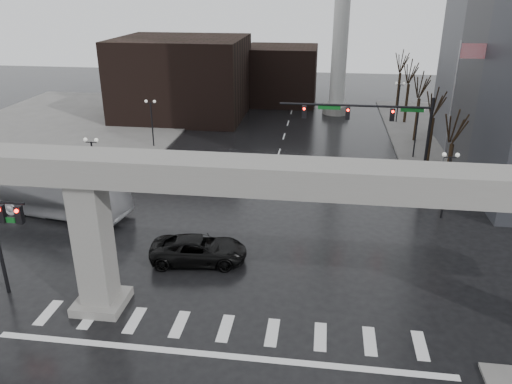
% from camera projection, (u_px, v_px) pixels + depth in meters
% --- Properties ---
extents(ground, '(160.00, 160.00, 0.00)m').
position_uv_depth(ground, '(229.00, 316.00, 26.22)').
color(ground, black).
rests_on(ground, ground).
extents(sidewalk_nw, '(28.00, 36.00, 0.15)m').
position_uv_depth(sidewalk_nw, '(78.00, 123.00, 62.39)').
color(sidewalk_nw, slate).
rests_on(sidewalk_nw, ground).
extents(elevated_guideway, '(48.00, 2.60, 8.70)m').
position_uv_depth(elevated_guideway, '(252.00, 198.00, 23.42)').
color(elevated_guideway, gray).
rests_on(elevated_guideway, ground).
extents(building_far_left, '(16.00, 14.00, 10.00)m').
position_uv_depth(building_far_left, '(182.00, 78.00, 64.47)').
color(building_far_left, black).
rests_on(building_far_left, ground).
extents(building_far_mid, '(10.00, 10.00, 8.00)m').
position_uv_depth(building_far_mid, '(281.00, 75.00, 72.48)').
color(building_far_mid, black).
rests_on(building_far_mid, ground).
extents(smokestack, '(3.60, 3.60, 30.00)m').
position_uv_depth(smokestack, '(342.00, 9.00, 62.39)').
color(smokestack, beige).
rests_on(smokestack, ground).
extents(signal_mast_arm, '(12.12, 0.43, 8.00)m').
position_uv_depth(signal_mast_arm, '(381.00, 123.00, 40.04)').
color(signal_mast_arm, black).
rests_on(signal_mast_arm, ground).
extents(signal_left_pole, '(2.30, 0.30, 6.00)m').
position_uv_depth(signal_left_pole, '(4.00, 229.00, 26.66)').
color(signal_left_pole, black).
rests_on(signal_left_pole, ground).
extents(flagpole_assembly, '(2.06, 0.12, 12.00)m').
position_uv_depth(flagpole_assembly, '(457.00, 96.00, 41.51)').
color(flagpole_assembly, silver).
rests_on(flagpole_assembly, ground).
extents(lamp_right_0, '(1.22, 0.32, 5.11)m').
position_uv_depth(lamp_right_0, '(448.00, 174.00, 35.99)').
color(lamp_right_0, black).
rests_on(lamp_right_0, ground).
extents(lamp_right_1, '(1.22, 0.32, 5.11)m').
position_uv_depth(lamp_right_1, '(417.00, 124.00, 48.79)').
color(lamp_right_1, black).
rests_on(lamp_right_1, ground).
extents(lamp_right_2, '(1.22, 0.32, 5.11)m').
position_uv_depth(lamp_right_2, '(399.00, 95.00, 61.59)').
color(lamp_right_2, black).
rests_on(lamp_right_2, ground).
extents(lamp_left_0, '(1.22, 0.32, 5.11)m').
position_uv_depth(lamp_left_0, '(93.00, 158.00, 39.39)').
color(lamp_left_0, black).
rests_on(lamp_left_0, ground).
extents(lamp_left_1, '(1.22, 0.32, 5.11)m').
position_uv_depth(lamp_left_1, '(151.00, 115.00, 52.19)').
color(lamp_left_1, black).
rests_on(lamp_left_1, ground).
extents(lamp_left_2, '(1.22, 0.32, 5.11)m').
position_uv_depth(lamp_left_2, '(187.00, 90.00, 64.99)').
color(lamp_left_2, black).
rests_on(lamp_left_2, ground).
extents(tree_right_0, '(1.09, 1.58, 7.50)m').
position_uv_depth(tree_right_0, '(449.00, 165.00, 39.79)').
color(tree_right_0, black).
rests_on(tree_right_0, ground).
extents(tree_right_1, '(1.09, 1.61, 7.67)m').
position_uv_depth(tree_right_1, '(431.00, 137.00, 47.08)').
color(tree_right_1, black).
rests_on(tree_right_1, ground).
extents(tree_right_2, '(1.10, 1.63, 7.85)m').
position_uv_depth(tree_right_2, '(417.00, 116.00, 54.37)').
color(tree_right_2, black).
rests_on(tree_right_2, ground).
extents(tree_right_3, '(1.11, 1.66, 8.02)m').
position_uv_depth(tree_right_3, '(407.00, 100.00, 61.66)').
color(tree_right_3, black).
rests_on(tree_right_3, ground).
extents(tree_right_4, '(1.12, 1.69, 8.19)m').
position_uv_depth(tree_right_4, '(399.00, 87.00, 68.95)').
color(tree_right_4, black).
rests_on(tree_right_4, ground).
extents(pickup_truck, '(6.26, 3.45, 1.66)m').
position_uv_depth(pickup_truck, '(199.00, 250.00, 31.12)').
color(pickup_truck, black).
rests_on(pickup_truck, ground).
extents(city_bus, '(13.10, 5.00, 3.56)m').
position_uv_depth(city_bus, '(47.00, 190.00, 37.59)').
color(city_bus, '#A5A5A9').
rests_on(city_bus, ground).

